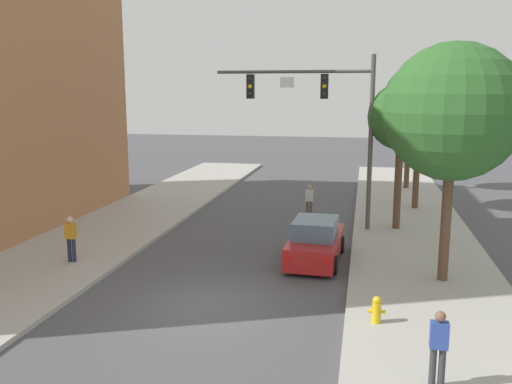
# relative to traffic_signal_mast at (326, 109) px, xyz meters

# --- Properties ---
(ground_plane) EXTENTS (120.00, 120.00, 0.00)m
(ground_plane) POSITION_rel_traffic_signal_mast_xyz_m (-2.66, -9.56, -5.35)
(ground_plane) COLOR #4C4C51
(sidewalk_left) EXTENTS (5.00, 60.00, 0.15)m
(sidewalk_left) POSITION_rel_traffic_signal_mast_xyz_m (-9.16, -9.56, -5.28)
(sidewalk_left) COLOR #A8A59E
(sidewalk_left) RESTS_ON ground
(sidewalk_right) EXTENTS (5.00, 60.00, 0.15)m
(sidewalk_right) POSITION_rel_traffic_signal_mast_xyz_m (3.84, -9.56, -5.28)
(sidewalk_right) COLOR #A8A59E
(sidewalk_right) RESTS_ON ground
(traffic_signal_mast) EXTENTS (6.83, 0.38, 7.50)m
(traffic_signal_mast) POSITION_rel_traffic_signal_mast_xyz_m (0.00, 0.00, 0.00)
(traffic_signal_mast) COLOR #514C47
(traffic_signal_mast) RESTS_ON sidewalk_right
(car_lead_red) EXTENTS (1.98, 4.31, 1.60)m
(car_lead_red) POSITION_rel_traffic_signal_mast_xyz_m (0.06, -4.62, -4.63)
(car_lead_red) COLOR #B21E1E
(car_lead_red) RESTS_ON ground
(pedestrian_sidewalk_left_walker) EXTENTS (0.36, 0.22, 1.64)m
(pedestrian_sidewalk_left_walker) POSITION_rel_traffic_signal_mast_xyz_m (-8.39, -6.83, -4.29)
(pedestrian_sidewalk_left_walker) COLOR #232847
(pedestrian_sidewalk_left_walker) RESTS_ON sidewalk_left
(pedestrian_crossing_road) EXTENTS (0.36, 0.22, 1.64)m
(pedestrian_crossing_road) POSITION_rel_traffic_signal_mast_xyz_m (-0.86, 2.22, -4.44)
(pedestrian_crossing_road) COLOR brown
(pedestrian_crossing_road) RESTS_ON ground
(pedestrian_sidewalk_right_walker) EXTENTS (0.36, 0.22, 1.64)m
(pedestrian_sidewalk_right_walker) POSITION_rel_traffic_signal_mast_xyz_m (3.32, -13.06, -4.29)
(pedestrian_sidewalk_right_walker) COLOR #333338
(pedestrian_sidewalk_right_walker) RESTS_ON sidewalk_right
(fire_hydrant) EXTENTS (0.48, 0.24, 0.72)m
(fire_hydrant) POSITION_rel_traffic_signal_mast_xyz_m (2.16, -10.06, -4.85)
(fire_hydrant) COLOR gold
(fire_hydrant) RESTS_ON sidewalk_right
(street_tree_nearest) EXTENTS (4.23, 4.23, 7.47)m
(street_tree_nearest) POSITION_rel_traffic_signal_mast_xyz_m (4.30, -6.24, 0.14)
(street_tree_nearest) COLOR brown
(street_tree_nearest) RESTS_ON sidewalk_right
(street_tree_second) EXTENTS (2.84, 2.84, 6.32)m
(street_tree_second) POSITION_rel_traffic_signal_mast_xyz_m (3.18, 0.40, -0.35)
(street_tree_second) COLOR brown
(street_tree_second) RESTS_ON sidewalk_right
(street_tree_third) EXTENTS (3.66, 3.66, 7.40)m
(street_tree_third) POSITION_rel_traffic_signal_mast_xyz_m (4.36, 5.04, 0.34)
(street_tree_third) COLOR brown
(street_tree_third) RESTS_ON sidewalk_right
(street_tree_farthest) EXTENTS (2.88, 2.88, 7.27)m
(street_tree_farthest) POSITION_rel_traffic_signal_mast_xyz_m (4.33, 11.11, 0.56)
(street_tree_farthest) COLOR brown
(street_tree_farthest) RESTS_ON sidewalk_right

